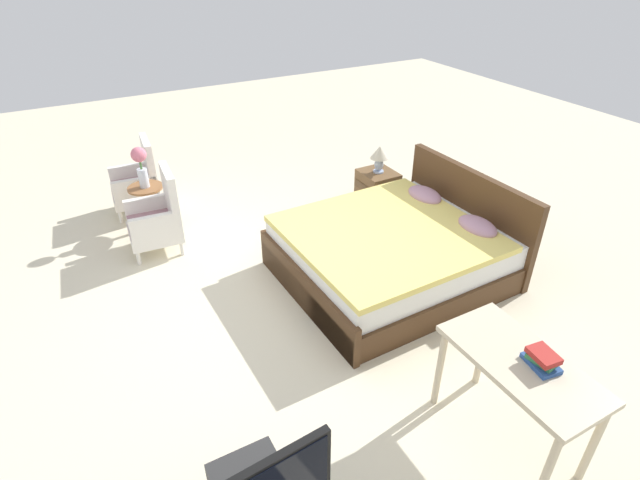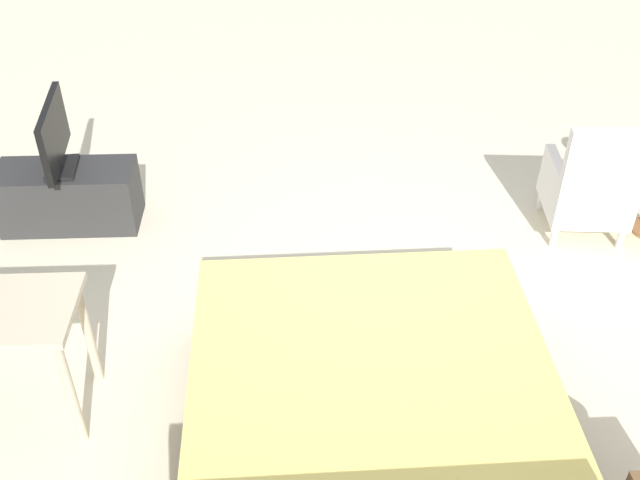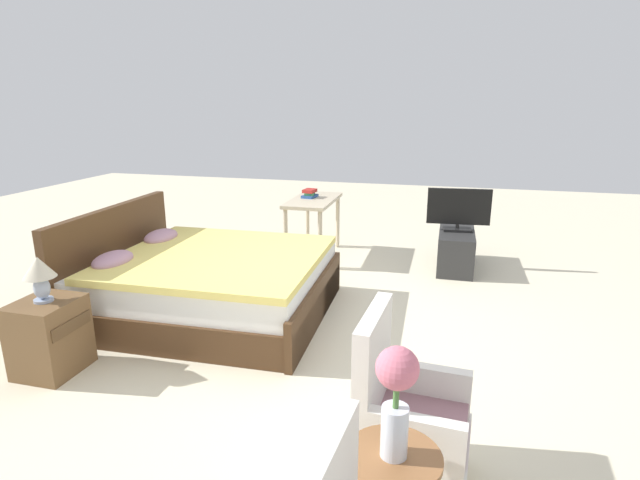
{
  "view_description": "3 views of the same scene",
  "coord_description": "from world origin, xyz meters",
  "px_view_note": "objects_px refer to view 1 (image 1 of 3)",
  "views": [
    {
      "loc": [
        3.45,
        -1.55,
        3.03
      ],
      "look_at": [
        0.22,
        0.22,
        0.75
      ],
      "focal_mm": 28.0,
      "sensor_mm": 36.0,
      "label": 1
    },
    {
      "loc": [
        0.48,
        3.4,
        3.2
      ],
      "look_at": [
        0.34,
        -0.07,
        0.56
      ],
      "focal_mm": 42.0,
      "sensor_mm": 36.0,
      "label": 2
    },
    {
      "loc": [
        -3.78,
        -0.96,
        1.92
      ],
      "look_at": [
        0.16,
        0.06,
        0.78
      ],
      "focal_mm": 28.0,
      "sensor_mm": 36.0,
      "label": 3
    }
  ],
  "objects_px": {
    "nightstand": "(377,192)",
    "armchair_by_window_right": "(158,219)",
    "book_stack": "(542,360)",
    "bed": "(395,251)",
    "armchair_by_window_left": "(138,183)",
    "table_lamp": "(379,155)",
    "vanity_desk": "(519,373)",
    "flower_vase": "(140,163)",
    "side_table": "(148,202)"
  },
  "relations": [
    {
      "from": "armchair_by_window_left",
      "to": "table_lamp",
      "type": "bearing_deg",
      "value": 60.31
    },
    {
      "from": "armchair_by_window_left",
      "to": "armchair_by_window_right",
      "type": "xyz_separation_m",
      "value": [
        1.03,
        0.0,
        0.0
      ]
    },
    {
      "from": "side_table",
      "to": "table_lamp",
      "type": "relative_size",
      "value": 1.64
    },
    {
      "from": "book_stack",
      "to": "armchair_by_window_left",
      "type": "bearing_deg",
      "value": -162.0
    },
    {
      "from": "bed",
      "to": "nightstand",
      "type": "xyz_separation_m",
      "value": [
        -1.23,
        0.62,
        -0.02
      ]
    },
    {
      "from": "book_stack",
      "to": "vanity_desk",
      "type": "bearing_deg",
      "value": -139.68
    },
    {
      "from": "flower_vase",
      "to": "nightstand",
      "type": "height_order",
      "value": "flower_vase"
    },
    {
      "from": "flower_vase",
      "to": "armchair_by_window_right",
      "type": "bearing_deg",
      "value": -0.22
    },
    {
      "from": "table_lamp",
      "to": "vanity_desk",
      "type": "relative_size",
      "value": 0.32
    },
    {
      "from": "armchair_by_window_right",
      "to": "side_table",
      "type": "distance_m",
      "value": 0.52
    },
    {
      "from": "armchair_by_window_left",
      "to": "side_table",
      "type": "bearing_deg",
      "value": 0.23
    },
    {
      "from": "armchair_by_window_right",
      "to": "nightstand",
      "type": "height_order",
      "value": "armchair_by_window_right"
    },
    {
      "from": "armchair_by_window_right",
      "to": "flower_vase",
      "type": "relative_size",
      "value": 1.93
    },
    {
      "from": "armchair_by_window_right",
      "to": "nightstand",
      "type": "relative_size",
      "value": 1.68
    },
    {
      "from": "nightstand",
      "to": "vanity_desk",
      "type": "height_order",
      "value": "vanity_desk"
    },
    {
      "from": "nightstand",
      "to": "vanity_desk",
      "type": "distance_m",
      "value": 3.39
    },
    {
      "from": "nightstand",
      "to": "flower_vase",
      "type": "bearing_deg",
      "value": -110.48
    },
    {
      "from": "bed",
      "to": "vanity_desk",
      "type": "xyz_separation_m",
      "value": [
        1.95,
        -0.48,
        0.33
      ]
    },
    {
      "from": "nightstand",
      "to": "book_stack",
      "type": "relative_size",
      "value": 2.29
    },
    {
      "from": "table_lamp",
      "to": "vanity_desk",
      "type": "distance_m",
      "value": 3.38
    },
    {
      "from": "table_lamp",
      "to": "book_stack",
      "type": "distance_m",
      "value": 3.43
    },
    {
      "from": "vanity_desk",
      "to": "book_stack",
      "type": "height_order",
      "value": "book_stack"
    },
    {
      "from": "armchair_by_window_left",
      "to": "vanity_desk",
      "type": "distance_m",
      "value": 4.89
    },
    {
      "from": "armchair_by_window_left",
      "to": "book_stack",
      "type": "distance_m",
      "value": 5.0
    },
    {
      "from": "flower_vase",
      "to": "vanity_desk",
      "type": "distance_m",
      "value": 4.41
    },
    {
      "from": "side_table",
      "to": "table_lamp",
      "type": "distance_m",
      "value": 2.78
    },
    {
      "from": "armchair_by_window_left",
      "to": "vanity_desk",
      "type": "xyz_separation_m",
      "value": [
        4.66,
        1.47,
        0.26
      ]
    },
    {
      "from": "book_stack",
      "to": "flower_vase",
      "type": "bearing_deg",
      "value": -160.02
    },
    {
      "from": "nightstand",
      "to": "armchair_by_window_right",
      "type": "bearing_deg",
      "value": -99.79
    },
    {
      "from": "armchair_by_window_left",
      "to": "table_lamp",
      "type": "distance_m",
      "value": 2.99
    },
    {
      "from": "side_table",
      "to": "vanity_desk",
      "type": "xyz_separation_m",
      "value": [
        4.15,
        1.47,
        0.29
      ]
    },
    {
      "from": "side_table",
      "to": "nightstand",
      "type": "xyz_separation_m",
      "value": [
        0.96,
        2.58,
        -0.07
      ]
    },
    {
      "from": "armchair_by_window_left",
      "to": "vanity_desk",
      "type": "relative_size",
      "value": 0.88
    },
    {
      "from": "nightstand",
      "to": "vanity_desk",
      "type": "xyz_separation_m",
      "value": [
        3.19,
        -1.1,
        0.36
      ]
    },
    {
      "from": "armchair_by_window_left",
      "to": "flower_vase",
      "type": "bearing_deg",
      "value": 0.23
    },
    {
      "from": "bed",
      "to": "table_lamp",
      "type": "distance_m",
      "value": 1.46
    },
    {
      "from": "table_lamp",
      "to": "book_stack",
      "type": "relative_size",
      "value": 1.38
    },
    {
      "from": "armchair_by_window_right",
      "to": "vanity_desk",
      "type": "bearing_deg",
      "value": 22.07
    },
    {
      "from": "armchair_by_window_left",
      "to": "nightstand",
      "type": "relative_size",
      "value": 1.68
    },
    {
      "from": "armchair_by_window_left",
      "to": "armchair_by_window_right",
      "type": "distance_m",
      "value": 1.03
    },
    {
      "from": "armchair_by_window_right",
      "to": "side_table",
      "type": "relative_size",
      "value": 1.7
    },
    {
      "from": "vanity_desk",
      "to": "armchair_by_window_right",
      "type": "bearing_deg",
      "value": -157.93
    },
    {
      "from": "bed",
      "to": "armchair_by_window_left",
      "type": "height_order",
      "value": "bed"
    },
    {
      "from": "bed",
      "to": "table_lamp",
      "type": "relative_size",
      "value": 6.35
    },
    {
      "from": "armchair_by_window_right",
      "to": "nightstand",
      "type": "distance_m",
      "value": 2.62
    },
    {
      "from": "flower_vase",
      "to": "vanity_desk",
      "type": "relative_size",
      "value": 0.46
    },
    {
      "from": "armchair_by_window_left",
      "to": "vanity_desk",
      "type": "bearing_deg",
      "value": 17.55
    },
    {
      "from": "bed",
      "to": "table_lamp",
      "type": "bearing_deg",
      "value": 153.21
    },
    {
      "from": "book_stack",
      "to": "armchair_by_window_right",
      "type": "bearing_deg",
      "value": -157.47
    },
    {
      "from": "side_table",
      "to": "flower_vase",
      "type": "xyz_separation_m",
      "value": [
        0.0,
        0.0,
        0.49
      ]
    }
  ]
}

